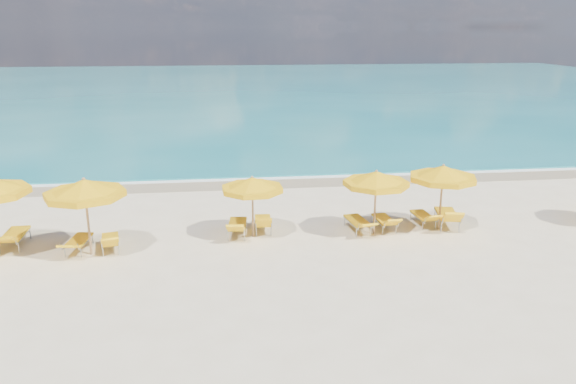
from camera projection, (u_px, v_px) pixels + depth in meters
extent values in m
plane|color=beige|center=(293.00, 239.00, 18.82)|extent=(120.00, 120.00, 0.00)
cube|color=#157379|center=(239.00, 89.00, 64.52)|extent=(120.00, 80.00, 0.30)
cube|color=tan|center=(272.00, 181.00, 25.87)|extent=(120.00, 2.60, 0.01)
cube|color=white|center=(271.00, 177.00, 26.63)|extent=(120.00, 1.20, 0.03)
cube|color=white|center=(160.00, 143.00, 34.30)|extent=(14.00, 0.36, 0.05)
cube|color=white|center=(356.00, 121.00, 42.61)|extent=(18.00, 0.30, 0.05)
cylinder|color=tan|center=(88.00, 218.00, 17.21)|extent=(0.07, 0.07, 2.38)
cone|color=yellow|center=(84.00, 187.00, 16.93)|extent=(2.51, 2.51, 0.48)
cylinder|color=yellow|center=(85.00, 194.00, 16.99)|extent=(2.53, 2.53, 0.19)
sphere|color=tan|center=(84.00, 179.00, 16.86)|extent=(0.11, 0.11, 0.11)
cylinder|color=tan|center=(253.00, 208.00, 18.74)|extent=(0.06, 0.06, 2.04)
cone|color=yellow|center=(252.00, 183.00, 18.50)|extent=(2.65, 2.65, 0.41)
cylinder|color=yellow|center=(252.00, 189.00, 18.56)|extent=(2.68, 2.68, 0.16)
sphere|color=tan|center=(252.00, 177.00, 18.44)|extent=(0.09, 0.09, 0.09)
cylinder|color=tan|center=(375.00, 203.00, 18.99)|extent=(0.07, 0.07, 2.17)
cone|color=yellow|center=(376.00, 177.00, 18.74)|extent=(2.72, 2.72, 0.43)
cylinder|color=yellow|center=(376.00, 184.00, 18.80)|extent=(2.75, 2.75, 0.17)
sphere|color=tan|center=(377.00, 171.00, 18.67)|extent=(0.10, 0.10, 0.10)
cylinder|color=tan|center=(441.00, 198.00, 19.41)|extent=(0.07, 0.07, 2.26)
cone|color=yellow|center=(443.00, 172.00, 19.14)|extent=(2.46, 2.46, 0.45)
cylinder|color=yellow|center=(443.00, 178.00, 19.21)|extent=(2.48, 2.48, 0.18)
sphere|color=tan|center=(444.00, 165.00, 19.08)|extent=(0.10, 0.10, 0.10)
cube|color=yellow|center=(15.00, 234.00, 18.14)|extent=(0.65, 1.39, 0.08)
cube|color=yellow|center=(4.00, 240.00, 17.17)|extent=(0.63, 0.62, 0.40)
cube|color=yellow|center=(79.00, 240.00, 17.79)|extent=(0.67, 1.25, 0.07)
cube|color=yellow|center=(69.00, 247.00, 16.93)|extent=(0.60, 0.61, 0.28)
cube|color=yellow|center=(110.00, 239.00, 17.87)|extent=(0.72, 1.23, 0.07)
cube|color=yellow|center=(110.00, 242.00, 17.11)|extent=(0.59, 0.53, 0.42)
cube|color=yellow|center=(237.00, 224.00, 19.13)|extent=(0.71, 1.35, 0.08)
cube|color=yellow|center=(235.00, 228.00, 18.22)|extent=(0.63, 0.60, 0.41)
cube|color=yellow|center=(263.00, 221.00, 19.54)|extent=(0.59, 1.23, 0.07)
cube|color=yellow|center=(264.00, 223.00, 18.71)|extent=(0.56, 0.48, 0.45)
cube|color=yellow|center=(357.00, 220.00, 19.52)|extent=(0.72, 1.32, 0.08)
cube|color=yellow|center=(367.00, 225.00, 18.66)|extent=(0.63, 0.64, 0.31)
cube|color=yellow|center=(384.00, 219.00, 19.73)|extent=(0.60, 1.20, 0.07)
cube|color=yellow|center=(392.00, 222.00, 18.92)|extent=(0.55, 0.53, 0.37)
cube|color=yellow|center=(423.00, 215.00, 20.15)|extent=(0.59, 1.18, 0.07)
cube|color=yellow|center=(433.00, 218.00, 19.36)|extent=(0.55, 0.52, 0.36)
cube|color=yellow|center=(447.00, 214.00, 20.01)|extent=(0.93, 1.56, 0.09)
cube|color=yellow|center=(453.00, 217.00, 19.00)|extent=(0.75, 0.70, 0.50)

